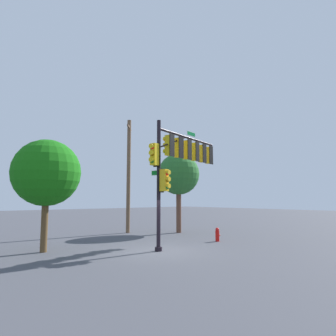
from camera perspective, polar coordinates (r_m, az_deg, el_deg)
The scene contains 6 objects.
ground_plane at distance 15.11m, azimuth -1.87°, elevation -15.86°, with size 120.00×120.00×0.00m, color #43444B.
signal_pole_assembly at distance 16.67m, azimuth 2.46°, elevation 2.01°, with size 6.39×2.29×6.65m.
utility_pole at distance 23.02m, azimuth -7.68°, elevation -1.14°, with size 1.26×1.45×8.80m.
fire_hydrant at distance 18.58m, azimuth 9.59°, elevation -12.65°, with size 0.33×0.24×0.83m.
tree_near at distance 15.83m, azimuth -22.55°, elevation -0.92°, with size 3.33×3.33×5.54m.
tree_mid at distance 22.91m, azimuth 2.08°, elevation -1.28°, with size 3.23×3.23×6.13m.
Camera 1 is at (-9.33, -11.60, 2.58)m, focal length 31.31 mm.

